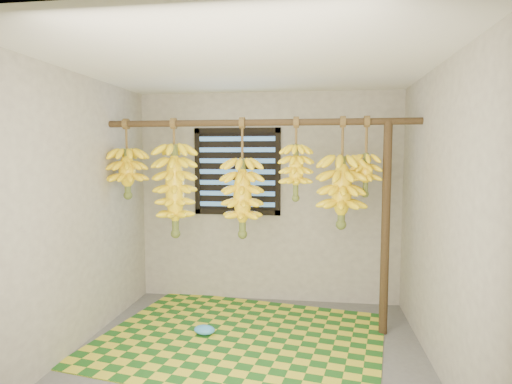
% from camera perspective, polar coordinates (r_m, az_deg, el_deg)
% --- Properties ---
extents(floor, '(3.00, 3.00, 0.01)m').
position_cam_1_polar(floor, '(3.82, -1.25, -21.48)').
color(floor, '#535353').
rests_on(floor, ground).
extents(ceiling, '(3.00, 3.00, 0.01)m').
position_cam_1_polar(ceiling, '(3.49, -1.33, 16.72)').
color(ceiling, silver).
rests_on(ceiling, wall_back).
extents(wall_back, '(3.00, 0.01, 2.40)m').
position_cam_1_polar(wall_back, '(4.93, 1.56, -0.77)').
color(wall_back, gray).
rests_on(wall_back, floor).
extents(wall_left, '(0.01, 3.00, 2.40)m').
position_cam_1_polar(wall_left, '(3.98, -23.21, -2.58)').
color(wall_left, gray).
rests_on(wall_left, floor).
extents(wall_right, '(0.01, 3.00, 2.40)m').
position_cam_1_polar(wall_right, '(3.54, 23.60, -3.51)').
color(wall_right, gray).
rests_on(wall_right, floor).
extents(window, '(1.00, 0.04, 1.00)m').
position_cam_1_polar(window, '(4.93, -2.52, 2.73)').
color(window, black).
rests_on(window, wall_back).
extents(hanging_pole, '(3.00, 0.06, 0.06)m').
position_cam_1_polar(hanging_pole, '(4.12, 0.30, 9.23)').
color(hanging_pole, '#43301A').
rests_on(hanging_pole, wall_left).
extents(support_post, '(0.08, 0.08, 2.00)m').
position_cam_1_polar(support_post, '(4.18, 16.88, -4.81)').
color(support_post, '#43301A').
rests_on(support_post, floor).
extents(woven_mat, '(2.82, 2.41, 0.01)m').
position_cam_1_polar(woven_mat, '(4.17, -2.08, -18.90)').
color(woven_mat, '#1B5318').
rests_on(woven_mat, floor).
extents(plastic_bag, '(0.23, 0.18, 0.08)m').
position_cam_1_polar(plastic_bag, '(4.25, -6.89, -17.78)').
color(plastic_bag, '#3A93DB').
rests_on(plastic_bag, woven_mat).
extents(banana_bunch_a, '(0.38, 0.38, 0.78)m').
position_cam_1_polar(banana_bunch_a, '(4.49, -16.77, 2.43)').
color(banana_bunch_a, brown).
rests_on(banana_bunch_a, hanging_pole).
extents(banana_bunch_b, '(0.38, 0.38, 1.16)m').
position_cam_1_polar(banana_bunch_b, '(4.31, -10.77, 0.22)').
color(banana_bunch_b, brown).
rests_on(banana_bunch_b, hanging_pole).
extents(banana_bunch_c, '(0.38, 0.38, 1.15)m').
position_cam_1_polar(banana_bunch_c, '(4.15, -1.82, -0.74)').
color(banana_bunch_c, brown).
rests_on(banana_bunch_c, hanging_pole).
extents(banana_bunch_d, '(0.30, 0.30, 0.79)m').
position_cam_1_polar(banana_bunch_d, '(4.08, 5.34, 2.65)').
color(banana_bunch_d, brown).
rests_on(banana_bunch_d, hanging_pole).
extents(banana_bunch_e, '(0.43, 0.43, 1.03)m').
position_cam_1_polar(banana_bunch_e, '(4.09, 11.35, 0.07)').
color(banana_bunch_e, brown).
rests_on(banana_bunch_e, hanging_pole).
extents(banana_bunch_f, '(0.28, 0.28, 0.74)m').
position_cam_1_polar(banana_bunch_f, '(4.10, 14.41, 2.28)').
color(banana_bunch_f, brown).
rests_on(banana_bunch_f, hanging_pole).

